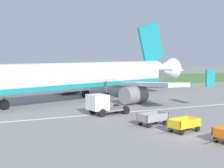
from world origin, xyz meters
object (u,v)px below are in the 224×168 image
at_px(baggage_cart_third_in_row, 184,124).
at_px(baggage_cart_fourth_in_row, 152,118).
at_px(airplane, 87,77).
at_px(service_truck_beside_carts, 102,104).

bearing_deg(baggage_cart_third_in_row, baggage_cart_fourth_in_row, 106.55).
distance_m(airplane, service_truck_beside_carts, 11.48).
xyz_separation_m(baggage_cart_fourth_in_row, service_truck_beside_carts, (-2.04, 6.30, 0.50)).
bearing_deg(service_truck_beside_carts, baggage_cart_third_in_row, -72.51).
xyz_separation_m(baggage_cart_third_in_row, baggage_cart_fourth_in_row, (-0.94, 3.18, 0.00)).
xyz_separation_m(airplane, service_truck_beside_carts, (-2.57, -11.02, -1.95)).
xyz_separation_m(baggage_cart_third_in_row, service_truck_beside_carts, (-2.99, 9.47, 0.50)).
height_order(baggage_cart_third_in_row, service_truck_beside_carts, service_truck_beside_carts).
relative_size(airplane, service_truck_beside_carts, 7.96).
bearing_deg(baggage_cart_fourth_in_row, airplane, 88.24).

